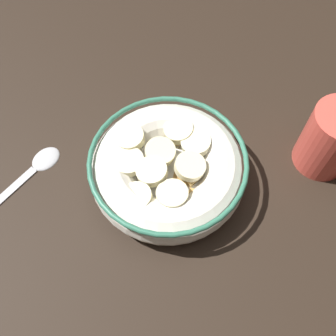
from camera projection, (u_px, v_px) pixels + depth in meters
ground_plane at (168, 183)px, 48.62cm from camera, size 132.90×132.90×2.00cm
cereal_bowl at (168, 169)px, 45.29cm from camera, size 18.37×18.37×5.61cm
spoon at (33, 169)px, 48.15cm from camera, size 5.30×14.34×0.80cm
coffee_mug at (332, 141)px, 45.30cm from camera, size 9.52×6.64×8.87cm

